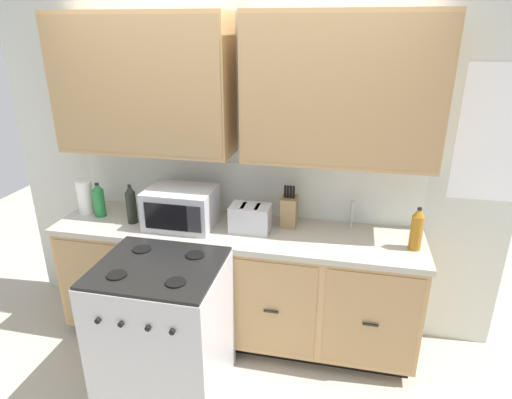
# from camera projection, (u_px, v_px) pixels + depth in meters

# --- Properties ---
(ground_plane) EXTENTS (8.00, 8.00, 0.00)m
(ground_plane) POSITION_uv_depth(u_px,v_px,m) (227.00, 360.00, 3.21)
(ground_plane) COLOR #B2A893
(wall_unit) EXTENTS (3.81, 0.40, 2.47)m
(wall_unit) POSITION_uv_depth(u_px,v_px,m) (241.00, 122.00, 3.05)
(wall_unit) COLOR silver
(wall_unit) RESTS_ON ground_plane
(counter_run) EXTENTS (2.64, 0.64, 0.92)m
(counter_run) POSITION_uv_depth(u_px,v_px,m) (236.00, 283.00, 3.31)
(counter_run) COLOR black
(counter_run) RESTS_ON ground_plane
(stove_range) EXTENTS (0.76, 0.68, 0.95)m
(stove_range) POSITION_uv_depth(u_px,v_px,m) (164.00, 330.00, 2.80)
(stove_range) COLOR #B7B7BC
(stove_range) RESTS_ON ground_plane
(microwave) EXTENTS (0.48, 0.37, 0.28)m
(microwave) POSITION_uv_depth(u_px,v_px,m) (181.00, 207.00, 3.15)
(microwave) COLOR #B7B7BC
(microwave) RESTS_ON counter_run
(toaster) EXTENTS (0.28, 0.18, 0.19)m
(toaster) POSITION_uv_depth(u_px,v_px,m) (250.00, 218.00, 3.08)
(toaster) COLOR #B7B7BC
(toaster) RESTS_ON counter_run
(knife_block) EXTENTS (0.11, 0.14, 0.31)m
(knife_block) POSITION_uv_depth(u_px,v_px,m) (289.00, 211.00, 3.15)
(knife_block) COLOR #9C794E
(knife_block) RESTS_ON counter_run
(sink_faucet) EXTENTS (0.02, 0.02, 0.20)m
(sink_faucet) POSITION_uv_depth(u_px,v_px,m) (352.00, 214.00, 3.14)
(sink_faucet) COLOR #B2B5BA
(sink_faucet) RESTS_ON counter_run
(paper_towel_roll) EXTENTS (0.12, 0.12, 0.26)m
(paper_towel_roll) POSITION_uv_depth(u_px,v_px,m) (85.00, 197.00, 3.37)
(paper_towel_roll) COLOR white
(paper_towel_roll) RESTS_ON counter_run
(bottle_green) EXTENTS (0.08, 0.08, 0.27)m
(bottle_green) POSITION_uv_depth(u_px,v_px,m) (99.00, 200.00, 3.31)
(bottle_green) COLOR #237A38
(bottle_green) RESTS_ON counter_run
(bottle_amber) EXTENTS (0.08, 0.08, 0.29)m
(bottle_amber) POSITION_uv_depth(u_px,v_px,m) (417.00, 229.00, 2.81)
(bottle_amber) COLOR #9E6619
(bottle_amber) RESTS_ON counter_run
(bottle_dark) EXTENTS (0.07, 0.07, 0.30)m
(bottle_dark) POSITION_uv_depth(u_px,v_px,m) (131.00, 204.00, 3.19)
(bottle_dark) COLOR black
(bottle_dark) RESTS_ON counter_run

